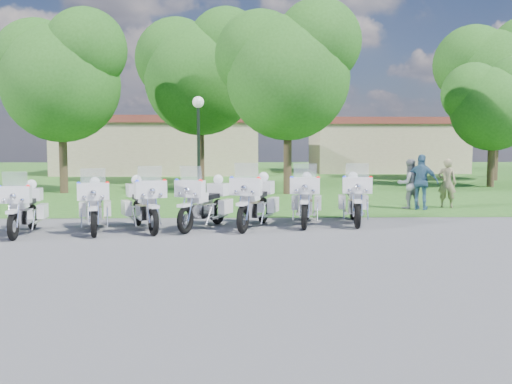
{
  "coord_description": "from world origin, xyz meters",
  "views": [
    {
      "loc": [
        -0.05,
        -14.15,
        2.29
      ],
      "look_at": [
        0.32,
        1.2,
        0.95
      ],
      "focal_mm": 40.0,
      "sensor_mm": 36.0,
      "label": 1
    }
  ],
  "objects_px": {
    "motorcycle_3": "(143,203)",
    "lamp_post": "(198,122)",
    "bystander_c": "(422,182)",
    "motorcycle_5": "(255,200)",
    "bystander_b": "(409,184)",
    "motorcycle_7": "(355,198)",
    "bystander_a": "(447,183)",
    "motorcycle_6": "(306,198)",
    "motorcycle_1": "(24,207)",
    "motorcycle_2": "(95,204)",
    "motorcycle_4": "(205,202)"
  },
  "relations": [
    {
      "from": "bystander_c",
      "to": "lamp_post",
      "type": "bearing_deg",
      "value": 10.54
    },
    {
      "from": "motorcycle_2",
      "to": "motorcycle_7",
      "type": "bearing_deg",
      "value": 177.84
    },
    {
      "from": "motorcycle_1",
      "to": "motorcycle_3",
      "type": "xyz_separation_m",
      "value": [
        2.87,
        0.59,
        0.04
      ]
    },
    {
      "from": "motorcycle_1",
      "to": "bystander_b",
      "type": "height_order",
      "value": "bystander_b"
    },
    {
      "from": "bystander_b",
      "to": "bystander_c",
      "type": "bearing_deg",
      "value": 127.08
    },
    {
      "from": "motorcycle_4",
      "to": "lamp_post",
      "type": "relative_size",
      "value": 0.59
    },
    {
      "from": "motorcycle_6",
      "to": "motorcycle_1",
      "type": "bearing_deg",
      "value": 20.48
    },
    {
      "from": "motorcycle_3",
      "to": "bystander_b",
      "type": "bearing_deg",
      "value": -174.17
    },
    {
      "from": "motorcycle_7",
      "to": "bystander_a",
      "type": "distance_m",
      "value": 5.43
    },
    {
      "from": "motorcycle_6",
      "to": "motorcycle_2",
      "type": "bearing_deg",
      "value": 20.19
    },
    {
      "from": "motorcycle_5",
      "to": "lamp_post",
      "type": "xyz_separation_m",
      "value": [
        -2.01,
        6.52,
        2.31
      ]
    },
    {
      "from": "motorcycle_1",
      "to": "lamp_post",
      "type": "xyz_separation_m",
      "value": [
        3.79,
        7.49,
        2.38
      ]
    },
    {
      "from": "motorcycle_1",
      "to": "bystander_b",
      "type": "distance_m",
      "value": 12.29
    },
    {
      "from": "motorcycle_6",
      "to": "lamp_post",
      "type": "height_order",
      "value": "lamp_post"
    },
    {
      "from": "motorcycle_3",
      "to": "lamp_post",
      "type": "bearing_deg",
      "value": -120.25
    },
    {
      "from": "motorcycle_6",
      "to": "lamp_post",
      "type": "relative_size",
      "value": 0.64
    },
    {
      "from": "motorcycle_3",
      "to": "bystander_a",
      "type": "distance_m",
      "value": 10.88
    },
    {
      "from": "motorcycle_2",
      "to": "motorcycle_7",
      "type": "relative_size",
      "value": 0.95
    },
    {
      "from": "lamp_post",
      "to": "motorcycle_3",
      "type": "bearing_deg",
      "value": -97.64
    },
    {
      "from": "bystander_a",
      "to": "bystander_c",
      "type": "relative_size",
      "value": 0.91
    },
    {
      "from": "motorcycle_2",
      "to": "motorcycle_4",
      "type": "height_order",
      "value": "motorcycle_4"
    },
    {
      "from": "motorcycle_3",
      "to": "lamp_post",
      "type": "height_order",
      "value": "lamp_post"
    },
    {
      "from": "motorcycle_4",
      "to": "motorcycle_1",
      "type": "bearing_deg",
      "value": 35.14
    },
    {
      "from": "motorcycle_1",
      "to": "motorcycle_2",
      "type": "distance_m",
      "value": 1.7
    },
    {
      "from": "motorcycle_5",
      "to": "motorcycle_6",
      "type": "distance_m",
      "value": 1.55
    },
    {
      "from": "motorcycle_5",
      "to": "motorcycle_6",
      "type": "bearing_deg",
      "value": -140.1
    },
    {
      "from": "motorcycle_5",
      "to": "lamp_post",
      "type": "relative_size",
      "value": 0.64
    },
    {
      "from": "motorcycle_7",
      "to": "bystander_a",
      "type": "xyz_separation_m",
      "value": [
        3.97,
        3.7,
        0.13
      ]
    },
    {
      "from": "motorcycle_1",
      "to": "motorcycle_7",
      "type": "xyz_separation_m",
      "value": [
        8.65,
        1.71,
        0.05
      ]
    },
    {
      "from": "motorcycle_5",
      "to": "bystander_b",
      "type": "height_order",
      "value": "motorcycle_5"
    },
    {
      "from": "lamp_post",
      "to": "bystander_c",
      "type": "distance_m",
      "value": 8.46
    },
    {
      "from": "bystander_b",
      "to": "motorcycle_2",
      "type": "bearing_deg",
      "value": 14.82
    },
    {
      "from": "motorcycle_3",
      "to": "motorcycle_5",
      "type": "xyz_separation_m",
      "value": [
        2.94,
        0.38,
        0.03
      ]
    },
    {
      "from": "motorcycle_3",
      "to": "motorcycle_7",
      "type": "xyz_separation_m",
      "value": [
        5.78,
        1.12,
        0.01
      ]
    },
    {
      "from": "motorcycle_3",
      "to": "bystander_c",
      "type": "height_order",
      "value": "bystander_c"
    },
    {
      "from": "motorcycle_7",
      "to": "bystander_c",
      "type": "bearing_deg",
      "value": -126.25
    },
    {
      "from": "motorcycle_7",
      "to": "motorcycle_4",
      "type": "bearing_deg",
      "value": 18.38
    },
    {
      "from": "lamp_post",
      "to": "bystander_c",
      "type": "bearing_deg",
      "value": -19.26
    },
    {
      "from": "motorcycle_1",
      "to": "motorcycle_6",
      "type": "relative_size",
      "value": 0.93
    },
    {
      "from": "motorcycle_1",
      "to": "motorcycle_3",
      "type": "bearing_deg",
      "value": -174.28
    },
    {
      "from": "motorcycle_5",
      "to": "motorcycle_6",
      "type": "relative_size",
      "value": 0.99
    },
    {
      "from": "motorcycle_3",
      "to": "bystander_b",
      "type": "relative_size",
      "value": 1.41
    },
    {
      "from": "lamp_post",
      "to": "motorcycle_7",
      "type": "bearing_deg",
      "value": -49.99
    },
    {
      "from": "motorcycle_7",
      "to": "lamp_post",
      "type": "bearing_deg",
      "value": -43.09
    },
    {
      "from": "motorcycle_2",
      "to": "motorcycle_3",
      "type": "distance_m",
      "value": 1.23
    },
    {
      "from": "lamp_post",
      "to": "bystander_a",
      "type": "height_order",
      "value": "lamp_post"
    },
    {
      "from": "bystander_b",
      "to": "bystander_c",
      "type": "relative_size",
      "value": 0.91
    },
    {
      "from": "motorcycle_2",
      "to": "motorcycle_7",
      "type": "distance_m",
      "value": 7.12
    },
    {
      "from": "motorcycle_1",
      "to": "lamp_post",
      "type": "distance_m",
      "value": 8.73
    },
    {
      "from": "motorcycle_3",
      "to": "lamp_post",
      "type": "distance_m",
      "value": 7.35
    }
  ]
}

